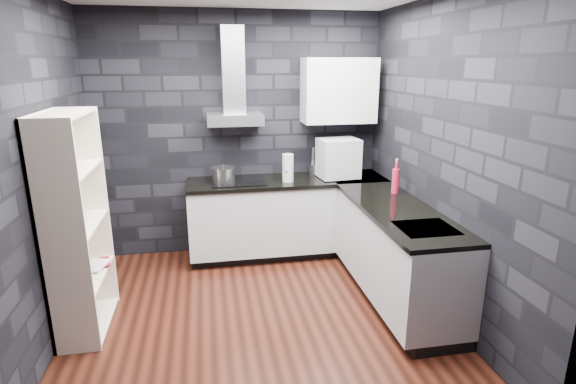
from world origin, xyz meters
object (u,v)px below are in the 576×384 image
object	(u,v)px
storage_jar	(288,177)
red_bottle	(396,181)
utensil_crock	(314,170)
glass_vase	(288,168)
bookshelf	(77,226)
appliance_garage	(338,158)
fruit_bowl	(74,224)
pot	(223,175)

from	to	relation	value
storage_jar	red_bottle	xyz separation A→B (m)	(0.97, -0.63, 0.07)
utensil_crock	glass_vase	bearing A→B (deg)	-147.37
glass_vase	bookshelf	bearing A→B (deg)	-150.96
storage_jar	appliance_garage	xyz separation A→B (m)	(0.59, 0.07, 0.17)
red_bottle	bookshelf	xyz separation A→B (m)	(-2.87, -0.42, -0.12)
bookshelf	fruit_bowl	bearing A→B (deg)	-92.05
pot	glass_vase	distance (m)	0.70
utensil_crock	bookshelf	world-z (taller)	bookshelf
storage_jar	bookshelf	xyz separation A→B (m)	(-1.90, -1.05, -0.06)
red_bottle	fruit_bowl	size ratio (longest dim) A/B	1.25
utensil_crock	bookshelf	size ratio (longest dim) A/B	0.07
glass_vase	utensil_crock	distance (m)	0.41
red_bottle	bookshelf	distance (m)	2.91
red_bottle	fruit_bowl	bearing A→B (deg)	-170.53
appliance_garage	fruit_bowl	size ratio (longest dim) A/B	2.19
fruit_bowl	utensil_crock	bearing A→B (deg)	30.75
bookshelf	appliance_garage	bearing A→B (deg)	22.06
utensil_crock	bookshelf	bearing A→B (deg)	-150.40
pot	storage_jar	world-z (taller)	pot
bookshelf	red_bottle	bearing A→B (deg)	6.24
fruit_bowl	pot	bearing A→B (deg)	44.31
pot	storage_jar	bearing A→B (deg)	-6.62
pot	storage_jar	xyz separation A→B (m)	(0.69, -0.08, -0.03)
storage_jar	fruit_bowl	bearing A→B (deg)	-149.82
storage_jar	fruit_bowl	world-z (taller)	storage_jar
utensil_crock	appliance_garage	bearing A→B (deg)	-34.07
red_bottle	storage_jar	bearing A→B (deg)	147.18
red_bottle	glass_vase	bearing A→B (deg)	146.45
fruit_bowl	appliance_garage	bearing A→B (deg)	25.27
appliance_garage	bookshelf	bearing A→B (deg)	-161.21
utensil_crock	red_bottle	world-z (taller)	red_bottle
utensil_crock	fruit_bowl	bearing A→B (deg)	-149.25
bookshelf	pot	bearing A→B (deg)	40.76
bookshelf	fruit_bowl	xyz separation A→B (m)	(0.00, -0.06, 0.04)
storage_jar	red_bottle	bearing A→B (deg)	-32.82
pot	glass_vase	xyz separation A→B (m)	(0.69, -0.07, 0.07)
storage_jar	appliance_garage	bearing A→B (deg)	6.68
fruit_bowl	red_bottle	bearing A→B (deg)	9.47
glass_vase	appliance_garage	distance (m)	0.59
glass_vase	bookshelf	distance (m)	2.19
appliance_garage	fruit_bowl	xyz separation A→B (m)	(-2.49, -1.17, -0.19)
glass_vase	fruit_bowl	world-z (taller)	glass_vase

